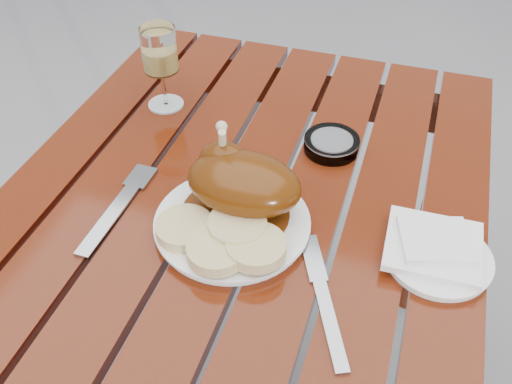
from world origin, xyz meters
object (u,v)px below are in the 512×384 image
(table, at_px, (232,354))
(dinner_plate, at_px, (232,224))
(wine_glass, at_px, (162,68))
(ashtray, at_px, (331,144))
(side_plate, at_px, (438,258))

(table, distance_m, dinner_plate, 0.38)
(wine_glass, bearing_deg, dinner_plate, -49.31)
(table, relative_size, ashtray, 11.77)
(table, distance_m, side_plate, 0.50)
(table, xyz_separation_m, ashtray, (0.12, 0.25, 0.39))
(table, height_order, dinner_plate, dinner_plate)
(table, bearing_deg, dinner_plate, -4.35)
(table, bearing_deg, wine_glass, 129.43)
(dinner_plate, relative_size, wine_glass, 1.46)
(side_plate, bearing_deg, ashtray, 134.02)
(wine_glass, xyz_separation_m, side_plate, (0.56, -0.26, -0.08))
(ashtray, bearing_deg, dinner_plate, -113.32)
(table, height_order, side_plate, side_plate)
(side_plate, bearing_deg, table, -175.16)
(wine_glass, distance_m, side_plate, 0.62)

